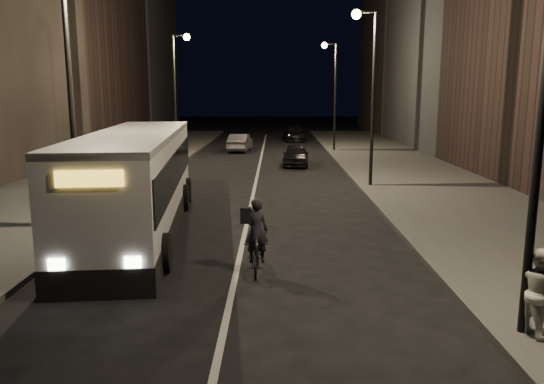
{
  "coord_description": "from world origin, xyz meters",
  "views": [
    {
      "loc": [
        0.99,
        -13.26,
        4.54
      ],
      "look_at": [
        0.9,
        2.93,
        1.5
      ],
      "focal_mm": 35.0,
      "sensor_mm": 36.0,
      "label": 1
    }
  ],
  "objects_px": {
    "pedestrian_woman": "(540,291)",
    "car_near": "(296,155)",
    "streetlight_right_near": "(532,43)",
    "streetlight_right_far": "(332,82)",
    "streetlight_right_mid": "(368,75)",
    "car_mid": "(240,143)",
    "streetlight_left_far": "(178,80)",
    "car_far": "(295,133)",
    "streetlight_left_near": "(77,66)",
    "cyclist_on_bicycle": "(256,248)",
    "city_bus": "(137,178)"
  },
  "relations": [
    {
      "from": "city_bus",
      "to": "car_mid",
      "type": "height_order",
      "value": "city_bus"
    },
    {
      "from": "streetlight_left_far",
      "to": "cyclist_on_bicycle",
      "type": "xyz_separation_m",
      "value": [
        5.86,
        -22.32,
        -4.7
      ]
    },
    {
      "from": "streetlight_right_far",
      "to": "car_near",
      "type": "height_order",
      "value": "streetlight_right_far"
    },
    {
      "from": "car_mid",
      "to": "pedestrian_woman",
      "type": "bearing_deg",
      "value": 108.56
    },
    {
      "from": "streetlight_right_near",
      "to": "city_bus",
      "type": "distance_m",
      "value": 12.41
    },
    {
      "from": "streetlight_right_near",
      "to": "streetlight_left_far",
      "type": "relative_size",
      "value": 1.0
    },
    {
      "from": "pedestrian_woman",
      "to": "car_far",
      "type": "relative_size",
      "value": 0.34
    },
    {
      "from": "streetlight_left_near",
      "to": "streetlight_right_mid",
      "type": "bearing_deg",
      "value": 36.88
    },
    {
      "from": "streetlight_left_near",
      "to": "car_near",
      "type": "xyz_separation_m",
      "value": [
        7.62,
        16.01,
        -4.69
      ]
    },
    {
      "from": "streetlight_left_near",
      "to": "car_near",
      "type": "distance_m",
      "value": 18.34
    },
    {
      "from": "streetlight_right_mid",
      "to": "streetlight_right_far",
      "type": "relative_size",
      "value": 1.0
    },
    {
      "from": "streetlight_right_far",
      "to": "pedestrian_woman",
      "type": "distance_m",
      "value": 32.39
    },
    {
      "from": "pedestrian_woman",
      "to": "car_near",
      "type": "xyz_separation_m",
      "value": [
        -3.53,
        24.1,
        -0.31
      ]
    },
    {
      "from": "car_far",
      "to": "city_bus",
      "type": "bearing_deg",
      "value": -103.17
    },
    {
      "from": "streetlight_left_far",
      "to": "city_bus",
      "type": "height_order",
      "value": "streetlight_left_far"
    },
    {
      "from": "streetlight_right_near",
      "to": "pedestrian_woman",
      "type": "height_order",
      "value": "streetlight_right_near"
    },
    {
      "from": "car_near",
      "to": "car_mid",
      "type": "height_order",
      "value": "car_mid"
    },
    {
      "from": "streetlight_right_near",
      "to": "streetlight_left_far",
      "type": "bearing_deg",
      "value": 112.3
    },
    {
      "from": "streetlight_right_mid",
      "to": "pedestrian_woman",
      "type": "distance_m",
      "value": 16.68
    },
    {
      "from": "pedestrian_woman",
      "to": "car_near",
      "type": "distance_m",
      "value": 24.36
    },
    {
      "from": "cyclist_on_bicycle",
      "to": "car_far",
      "type": "bearing_deg",
      "value": 85.73
    },
    {
      "from": "streetlight_right_far",
      "to": "car_mid",
      "type": "xyz_separation_m",
      "value": [
        -7.09,
        0.29,
        -4.68
      ]
    },
    {
      "from": "car_far",
      "to": "streetlight_right_near",
      "type": "bearing_deg",
      "value": -89.01
    },
    {
      "from": "streetlight_right_near",
      "to": "city_bus",
      "type": "bearing_deg",
      "value": 138.34
    },
    {
      "from": "streetlight_right_near",
      "to": "streetlight_left_near",
      "type": "distance_m",
      "value": 13.33
    },
    {
      "from": "streetlight_left_near",
      "to": "pedestrian_woman",
      "type": "height_order",
      "value": "streetlight_left_near"
    },
    {
      "from": "car_far",
      "to": "streetlight_right_mid",
      "type": "bearing_deg",
      "value": -86.91
    },
    {
      "from": "streetlight_right_near",
      "to": "streetlight_left_far",
      "type": "xyz_separation_m",
      "value": [
        -10.66,
        26.0,
        0.0
      ]
    },
    {
      "from": "streetlight_right_near",
      "to": "city_bus",
      "type": "relative_size",
      "value": 0.65
    },
    {
      "from": "streetlight_right_near",
      "to": "cyclist_on_bicycle",
      "type": "relative_size",
      "value": 4.09
    },
    {
      "from": "city_bus",
      "to": "pedestrian_woman",
      "type": "distance_m",
      "value": 12.34
    },
    {
      "from": "streetlight_left_far",
      "to": "car_near",
      "type": "distance_m",
      "value": 9.17
    },
    {
      "from": "streetlight_right_near",
      "to": "car_near",
      "type": "relative_size",
      "value": 2.07
    },
    {
      "from": "streetlight_right_mid",
      "to": "car_mid",
      "type": "height_order",
      "value": "streetlight_right_mid"
    },
    {
      "from": "cyclist_on_bicycle",
      "to": "pedestrian_woman",
      "type": "relative_size",
      "value": 1.21
    },
    {
      "from": "streetlight_left_far",
      "to": "streetlight_right_mid",
      "type": "bearing_deg",
      "value": -43.16
    },
    {
      "from": "city_bus",
      "to": "cyclist_on_bicycle",
      "type": "xyz_separation_m",
      "value": [
        4.07,
        -4.22,
        -1.13
      ]
    },
    {
      "from": "streetlight_right_near",
      "to": "streetlight_left_near",
      "type": "height_order",
      "value": "same"
    },
    {
      "from": "streetlight_right_near",
      "to": "streetlight_right_far",
      "type": "height_order",
      "value": "same"
    },
    {
      "from": "cyclist_on_bicycle",
      "to": "pedestrian_woman",
      "type": "distance_m",
      "value": 6.51
    },
    {
      "from": "streetlight_right_near",
      "to": "city_bus",
      "type": "xyz_separation_m",
      "value": [
        -8.88,
        7.9,
        -3.57
      ]
    },
    {
      "from": "city_bus",
      "to": "car_far",
      "type": "relative_size",
      "value": 2.58
    },
    {
      "from": "streetlight_right_mid",
      "to": "pedestrian_woman",
      "type": "relative_size",
      "value": 4.95
    },
    {
      "from": "streetlight_right_far",
      "to": "car_far",
      "type": "distance_m",
      "value": 10.98
    },
    {
      "from": "streetlight_left_near",
      "to": "pedestrian_woman",
      "type": "xyz_separation_m",
      "value": [
        11.15,
        -8.09,
        -4.38
      ]
    },
    {
      "from": "streetlight_left_near",
      "to": "cyclist_on_bicycle",
      "type": "height_order",
      "value": "streetlight_left_near"
    },
    {
      "from": "car_near",
      "to": "cyclist_on_bicycle",
      "type": "bearing_deg",
      "value": -92.03
    },
    {
      "from": "streetlight_left_far",
      "to": "car_near",
      "type": "height_order",
      "value": "streetlight_left_far"
    },
    {
      "from": "streetlight_right_far",
      "to": "car_far",
      "type": "relative_size",
      "value": 1.69
    },
    {
      "from": "city_bus",
      "to": "car_near",
      "type": "xyz_separation_m",
      "value": [
        5.84,
        16.11,
        -1.13
      ]
    }
  ]
}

